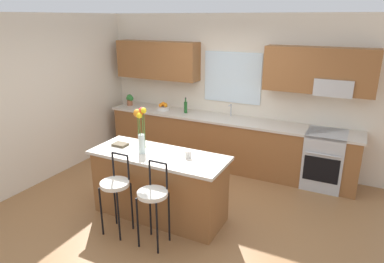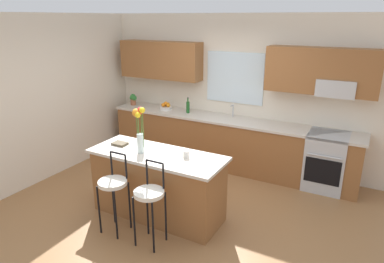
{
  "view_description": "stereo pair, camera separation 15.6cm",
  "coord_description": "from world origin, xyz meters",
  "px_view_note": "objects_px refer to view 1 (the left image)",
  "views": [
    {
      "loc": [
        2.09,
        -3.81,
        2.64
      ],
      "look_at": [
        -0.09,
        0.55,
        1.0
      ],
      "focal_mm": 32.04,
      "sensor_mm": 36.0,
      "label": 1
    },
    {
      "loc": [
        2.23,
        -3.73,
        2.64
      ],
      "look_at": [
        -0.09,
        0.55,
        1.0
      ],
      "focal_mm": 32.04,
      "sensor_mm": 36.0,
      "label": 2
    }
  ],
  "objects_px": {
    "bar_stool_middle": "(153,197)",
    "flower_vase": "(141,126)",
    "fruit_bowl_oranges": "(163,107)",
    "bottle_olive_oil": "(186,107)",
    "bar_stool_near": "(115,187)",
    "cookbook": "(120,144)",
    "mug_ceramic": "(188,154)",
    "kitchen_island": "(159,185)",
    "potted_plant_small": "(130,99)",
    "oven_range": "(324,159)"
  },
  "relations": [
    {
      "from": "bar_stool_middle",
      "to": "flower_vase",
      "type": "relative_size",
      "value": 1.67
    },
    {
      "from": "fruit_bowl_oranges",
      "to": "bottle_olive_oil",
      "type": "relative_size",
      "value": 0.82
    },
    {
      "from": "flower_vase",
      "to": "bottle_olive_oil",
      "type": "distance_m",
      "value": 2.08
    },
    {
      "from": "bar_stool_near",
      "to": "fruit_bowl_oranges",
      "type": "xyz_separation_m",
      "value": [
        -0.83,
        2.54,
        0.34
      ]
    },
    {
      "from": "bar_stool_middle",
      "to": "cookbook",
      "type": "height_order",
      "value": "bar_stool_middle"
    },
    {
      "from": "bar_stool_near",
      "to": "mug_ceramic",
      "type": "bearing_deg",
      "value": 43.35
    },
    {
      "from": "kitchen_island",
      "to": "bar_stool_near",
      "type": "xyz_separation_m",
      "value": [
        -0.27,
        -0.57,
        0.17
      ]
    },
    {
      "from": "bar_stool_near",
      "to": "potted_plant_small",
      "type": "distance_m",
      "value": 3.04
    },
    {
      "from": "bar_stool_middle",
      "to": "flower_vase",
      "type": "height_order",
      "value": "flower_vase"
    },
    {
      "from": "bar_stool_near",
      "to": "fruit_bowl_oranges",
      "type": "relative_size",
      "value": 4.34
    },
    {
      "from": "cookbook",
      "to": "potted_plant_small",
      "type": "relative_size",
      "value": 0.88
    },
    {
      "from": "bar_stool_near",
      "to": "mug_ceramic",
      "type": "xyz_separation_m",
      "value": [
        0.68,
        0.64,
        0.33
      ]
    },
    {
      "from": "kitchen_island",
      "to": "bar_stool_middle",
      "type": "relative_size",
      "value": 1.78
    },
    {
      "from": "oven_range",
      "to": "kitchen_island",
      "type": "xyz_separation_m",
      "value": [
        -1.9,
        -1.94,
        0.0
      ]
    },
    {
      "from": "oven_range",
      "to": "bottle_olive_oil",
      "type": "height_order",
      "value": "bottle_olive_oil"
    },
    {
      "from": "potted_plant_small",
      "to": "oven_range",
      "type": "bearing_deg",
      "value": -0.36
    },
    {
      "from": "flower_vase",
      "to": "mug_ceramic",
      "type": "relative_size",
      "value": 6.92
    },
    {
      "from": "mug_ceramic",
      "to": "bottle_olive_oil",
      "type": "relative_size",
      "value": 0.31
    },
    {
      "from": "bar_stool_middle",
      "to": "potted_plant_small",
      "type": "distance_m",
      "value": 3.37
    },
    {
      "from": "cookbook",
      "to": "bar_stool_near",
      "type": "bearing_deg",
      "value": -58.55
    },
    {
      "from": "cookbook",
      "to": "potted_plant_small",
      "type": "bearing_deg",
      "value": 122.92
    },
    {
      "from": "bar_stool_middle",
      "to": "cookbook",
      "type": "relative_size",
      "value": 5.21
    },
    {
      "from": "flower_vase",
      "to": "cookbook",
      "type": "distance_m",
      "value": 0.56
    },
    {
      "from": "bar_stool_middle",
      "to": "fruit_bowl_oranges",
      "type": "xyz_separation_m",
      "value": [
        -1.38,
        2.54,
        0.34
      ]
    },
    {
      "from": "oven_range",
      "to": "cookbook",
      "type": "xyz_separation_m",
      "value": [
        -2.54,
        -1.92,
        0.48
      ]
    },
    {
      "from": "mug_ceramic",
      "to": "kitchen_island",
      "type": "bearing_deg",
      "value": -170.07
    },
    {
      "from": "bar_stool_middle",
      "to": "potted_plant_small",
      "type": "relative_size",
      "value": 4.59
    },
    {
      "from": "kitchen_island",
      "to": "mug_ceramic",
      "type": "height_order",
      "value": "mug_ceramic"
    },
    {
      "from": "bar_stool_near",
      "to": "bottle_olive_oil",
      "type": "relative_size",
      "value": 3.57
    },
    {
      "from": "bar_stool_middle",
      "to": "cookbook",
      "type": "xyz_separation_m",
      "value": [
        -0.92,
        0.6,
        0.3
      ]
    },
    {
      "from": "kitchen_island",
      "to": "fruit_bowl_oranges",
      "type": "distance_m",
      "value": 2.32
    },
    {
      "from": "oven_range",
      "to": "fruit_bowl_oranges",
      "type": "bearing_deg",
      "value": 179.45
    },
    {
      "from": "cookbook",
      "to": "bottle_olive_oil",
      "type": "bearing_deg",
      "value": 89.38
    },
    {
      "from": "flower_vase",
      "to": "bar_stool_middle",
      "type": "bearing_deg",
      "value": -46.36
    },
    {
      "from": "bar_stool_near",
      "to": "cookbook",
      "type": "bearing_deg",
      "value": 121.45
    },
    {
      "from": "oven_range",
      "to": "cookbook",
      "type": "relative_size",
      "value": 4.6
    },
    {
      "from": "oven_range",
      "to": "cookbook",
      "type": "bearing_deg",
      "value": -142.92
    },
    {
      "from": "bar_stool_middle",
      "to": "cookbook",
      "type": "distance_m",
      "value": 1.13
    },
    {
      "from": "kitchen_island",
      "to": "mug_ceramic",
      "type": "distance_m",
      "value": 0.65
    },
    {
      "from": "kitchen_island",
      "to": "cookbook",
      "type": "xyz_separation_m",
      "value": [
        -0.64,
        0.02,
        0.47
      ]
    },
    {
      "from": "kitchen_island",
      "to": "potted_plant_small",
      "type": "xyz_separation_m",
      "value": [
        -1.9,
        1.97,
        0.58
      ]
    },
    {
      "from": "oven_range",
      "to": "bar_stool_near",
      "type": "distance_m",
      "value": 3.33
    },
    {
      "from": "kitchen_island",
      "to": "mug_ceramic",
      "type": "xyz_separation_m",
      "value": [
        0.41,
        0.07,
        0.5
      ]
    },
    {
      "from": "fruit_bowl_oranges",
      "to": "bottle_olive_oil",
      "type": "xyz_separation_m",
      "value": [
        0.49,
        -0.0,
        0.06
      ]
    },
    {
      "from": "bar_stool_near",
      "to": "bottle_olive_oil",
      "type": "height_order",
      "value": "bottle_olive_oil"
    },
    {
      "from": "bar_stool_middle",
      "to": "mug_ceramic",
      "type": "height_order",
      "value": "bar_stool_middle"
    },
    {
      "from": "bar_stool_near",
      "to": "oven_range",
      "type": "bearing_deg",
      "value": 49.19
    },
    {
      "from": "flower_vase",
      "to": "fruit_bowl_oranges",
      "type": "bearing_deg",
      "value": 113.78
    },
    {
      "from": "oven_range",
      "to": "mug_ceramic",
      "type": "height_order",
      "value": "mug_ceramic"
    },
    {
      "from": "flower_vase",
      "to": "fruit_bowl_oranges",
      "type": "xyz_separation_m",
      "value": [
        -0.9,
        2.03,
        -0.32
      ]
    }
  ]
}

